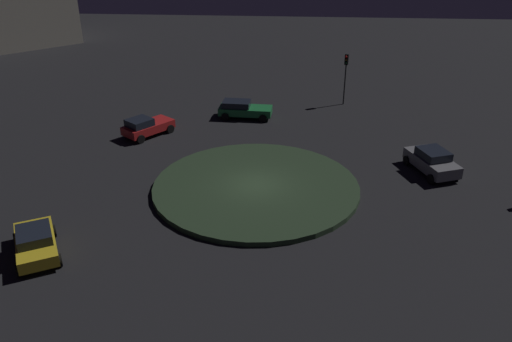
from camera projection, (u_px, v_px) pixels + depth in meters
ground_plane at (256, 189)px, 32.19m from camera, size 120.00×120.00×0.00m
roundabout_island at (256, 187)px, 32.12m from camera, size 12.64×12.64×0.32m
car_grey at (432, 161)px, 33.96m from camera, size 4.40×3.17×1.58m
car_red at (146, 126)px, 39.57m from camera, size 4.10×3.75×1.49m
car_green at (243, 109)px, 43.12m from camera, size 2.15×4.40×1.41m
car_yellow at (36, 242)px, 25.70m from camera, size 4.32×3.49×1.42m
traffic_light_west at (346, 69)px, 45.07m from camera, size 0.39×0.36×4.45m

